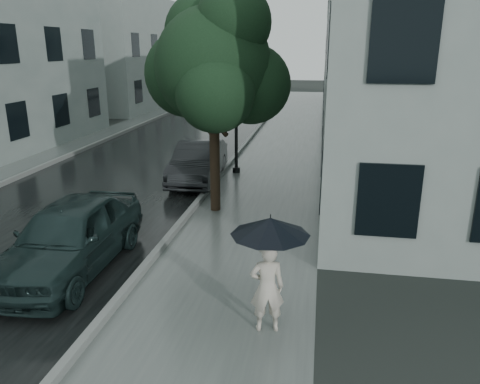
% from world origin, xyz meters
% --- Properties ---
extents(ground, '(120.00, 120.00, 0.00)m').
position_xyz_m(ground, '(0.00, 0.00, 0.00)').
color(ground, black).
rests_on(ground, ground).
extents(sidewalk, '(3.50, 60.00, 0.01)m').
position_xyz_m(sidewalk, '(0.25, 12.00, 0.00)').
color(sidewalk, slate).
rests_on(sidewalk, ground).
extents(kerb_near, '(0.15, 60.00, 0.15)m').
position_xyz_m(kerb_near, '(-1.57, 12.00, 0.07)').
color(kerb_near, slate).
rests_on(kerb_near, ground).
extents(asphalt_road, '(6.85, 60.00, 0.00)m').
position_xyz_m(asphalt_road, '(-5.08, 12.00, 0.00)').
color(asphalt_road, black).
rests_on(asphalt_road, ground).
extents(kerb_far, '(0.15, 60.00, 0.15)m').
position_xyz_m(kerb_far, '(-8.57, 12.00, 0.07)').
color(kerb_far, slate).
rests_on(kerb_far, ground).
extents(sidewalk_far, '(1.70, 60.00, 0.01)m').
position_xyz_m(sidewalk_far, '(-9.50, 12.00, 0.00)').
color(sidewalk_far, '#4C5451').
rests_on(sidewalk_far, ground).
extents(building_near, '(7.02, 36.00, 9.00)m').
position_xyz_m(building_near, '(5.47, 19.50, 4.50)').
color(building_near, gray).
rests_on(building_near, ground).
extents(building_far_b, '(7.02, 18.00, 8.00)m').
position_xyz_m(building_far_b, '(-13.77, 30.00, 4.00)').
color(building_far_b, gray).
rests_on(building_far_b, ground).
extents(pedestrian, '(0.62, 0.48, 1.53)m').
position_xyz_m(pedestrian, '(1.20, -0.88, 0.78)').
color(pedestrian, beige).
rests_on(pedestrian, sidewalk).
extents(umbrella, '(1.48, 1.48, 1.08)m').
position_xyz_m(umbrella, '(1.23, -0.84, 1.83)').
color(umbrella, black).
rests_on(umbrella, ground).
extents(street_tree, '(4.06, 3.69, 6.03)m').
position_xyz_m(street_tree, '(-0.95, 4.93, 4.05)').
color(street_tree, '#332619').
rests_on(street_tree, ground).
extents(lamp_post, '(0.85, 0.35, 5.56)m').
position_xyz_m(lamp_post, '(-1.25, 8.99, 3.17)').
color(lamp_post, black).
rests_on(lamp_post, ground).
extents(car_near, '(1.80, 4.41, 1.50)m').
position_xyz_m(car_near, '(-3.07, 0.60, 0.75)').
color(car_near, '#182928').
rests_on(car_near, ground).
extents(car_far, '(1.64, 4.17, 1.35)m').
position_xyz_m(car_far, '(-2.20, 7.70, 0.68)').
color(car_far, '#232629').
rests_on(car_far, ground).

